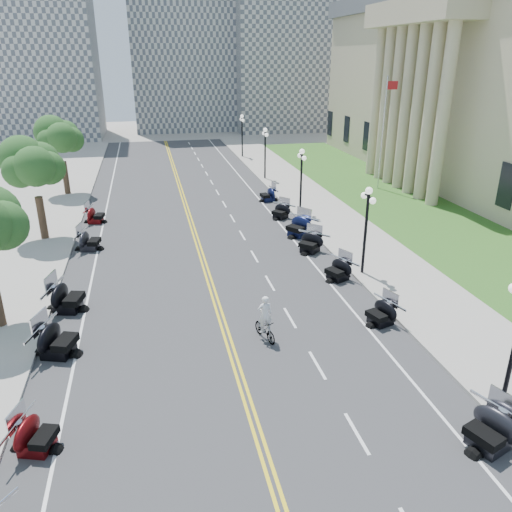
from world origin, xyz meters
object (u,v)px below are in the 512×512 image
motorcycle_n_3 (491,428)px  cyclist_rider (265,301)px  flagpole (382,135)px  bicycle (265,329)px

motorcycle_n_3 → cyclist_rider: 9.61m
cyclist_rider → flagpole: bearing=-124.8°
flagpole → motorcycle_n_3: (-10.96, -31.44, -4.27)m
bicycle → cyclist_rider: 1.37m
motorcycle_n_3 → bicycle: 9.55m
bicycle → cyclist_rider: (0.00, 0.00, 1.37)m
bicycle → motorcycle_n_3: bearing=-73.4°
flagpole → cyclist_rider: 28.92m
flagpole → bicycle: (-16.41, -23.60, -4.51)m
flagpole → motorcycle_n_3: flagpole is taller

